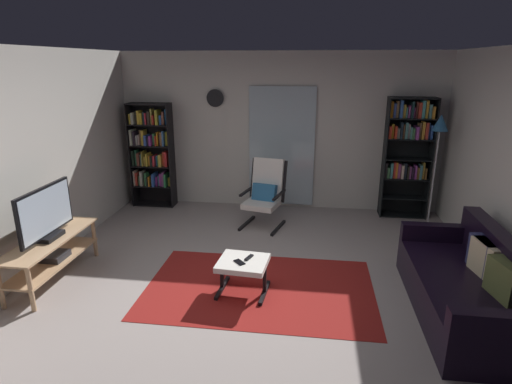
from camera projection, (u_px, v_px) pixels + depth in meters
ground_plane at (256, 289)px, 4.67m from camera, size 7.02×7.02×0.00m
wall_back at (279, 132)px, 7.03m from camera, size 5.60×0.06×2.60m
wall_left at (15, 168)px, 4.63m from camera, size 0.06×6.00×2.60m
glass_door_panel at (282, 147)px, 7.03m from camera, size 1.10×0.01×2.00m
area_rug at (259, 288)px, 4.68m from camera, size 2.53×1.61×0.01m
tv_stand at (52, 252)px, 4.78m from camera, size 0.43×1.38×0.52m
television at (46, 215)px, 4.64m from camera, size 0.20×0.93×0.60m
bookshelf_near_tv at (152, 152)px, 7.16m from camera, size 0.72×0.30×1.78m
bookshelf_near_sofa at (408, 148)px, 6.59m from camera, size 0.72×0.30×1.91m
leather_sofa at (470, 287)px, 4.11m from camera, size 0.86×1.97×0.82m
lounge_armchair at (265, 192)px, 6.37m from camera, size 0.70×0.77×1.02m
ottoman at (243, 266)px, 4.51m from camera, size 0.56×0.52×0.38m
tv_remote at (249, 257)px, 4.54m from camera, size 0.09×0.15×0.02m
cell_phone at (239, 262)px, 4.44m from camera, size 0.14×0.15×0.01m
floor_lamp_by_shelf at (439, 135)px, 5.91m from camera, size 0.22×0.22×1.72m
wall_clock at (215, 98)px, 6.93m from camera, size 0.29×0.03×0.29m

